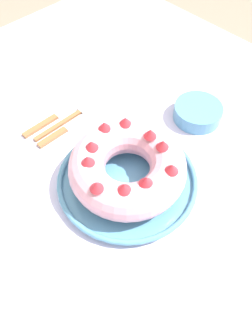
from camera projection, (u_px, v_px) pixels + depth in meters
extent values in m
plane|color=gray|center=(126.00, 280.00, 1.32)|extent=(8.00, 8.00, 0.00)
cube|color=silver|center=(126.00, 185.00, 0.74)|extent=(1.46, 1.30, 0.03)
cylinder|color=brown|center=(117.00, 71.00, 1.55)|extent=(0.06, 0.06, 0.69)
cylinder|color=#518EB2|center=(126.00, 183.00, 0.72)|extent=(0.30, 0.30, 0.01)
torus|color=#518EB2|center=(126.00, 180.00, 0.71)|extent=(0.31, 0.31, 0.01)
torus|color=#E09EAD|center=(126.00, 168.00, 0.68)|extent=(0.25, 0.25, 0.08)
cone|color=red|center=(97.00, 186.00, 0.60)|extent=(0.04, 0.04, 0.02)
cone|color=red|center=(124.00, 187.00, 0.59)|extent=(0.03, 0.03, 0.02)
cone|color=red|center=(146.00, 181.00, 0.60)|extent=(0.04, 0.04, 0.02)
cone|color=red|center=(172.00, 168.00, 0.62)|extent=(0.04, 0.04, 0.02)
cone|color=red|center=(163.00, 144.00, 0.65)|extent=(0.04, 0.04, 0.02)
cone|color=red|center=(151.00, 134.00, 0.67)|extent=(0.03, 0.03, 0.02)
cone|color=red|center=(125.00, 121.00, 0.69)|extent=(0.03, 0.03, 0.02)
cone|color=red|center=(104.00, 125.00, 0.68)|extent=(0.03, 0.03, 0.02)
cone|color=red|center=(91.00, 145.00, 0.65)|extent=(0.03, 0.03, 0.02)
cone|color=red|center=(88.00, 160.00, 0.63)|extent=(0.04, 0.04, 0.02)
cube|color=#936038|center=(58.00, 125.00, 0.83)|extent=(0.01, 0.14, 0.01)
cube|color=silver|center=(88.00, 106.00, 0.87)|extent=(0.02, 0.06, 0.01)
cube|color=#936038|center=(40.00, 126.00, 0.82)|extent=(0.02, 0.10, 0.01)
cube|color=silver|center=(75.00, 105.00, 0.87)|extent=(0.02, 0.12, 0.00)
cube|color=#936038|center=(53.00, 137.00, 0.80)|extent=(0.02, 0.08, 0.01)
cube|color=silver|center=(81.00, 119.00, 0.84)|extent=(0.02, 0.10, 0.00)
cylinder|color=#518EB2|center=(198.00, 112.00, 0.83)|extent=(0.12, 0.12, 0.04)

